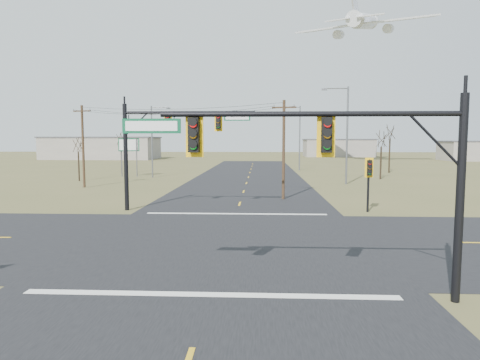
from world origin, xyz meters
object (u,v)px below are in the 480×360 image
(pedestal_signal_ne, at_px, (369,172))
(streetlight_b, at_px, (298,134))
(utility_pole_far, at_px, (83,145))
(bare_tree_d, at_px, (390,132))
(streetlight_c, at_px, (153,138))
(utility_pole_near, at_px, (284,148))
(mast_arm_far, at_px, (166,134))
(bare_tree_a, at_px, (78,144))
(bare_tree_b, at_px, (121,138))
(streetlight_a, at_px, (345,130))
(mast_arm_near, at_px, (327,151))
(bare_tree_c, at_px, (382,138))
(highway_sign, at_px, (129,149))

(pedestal_signal_ne, relative_size, streetlight_b, 0.36)
(utility_pole_far, distance_m, bare_tree_d, 43.82)
(streetlight_c, distance_m, bare_tree_d, 34.97)
(utility_pole_near, distance_m, streetlight_c, 25.72)
(mast_arm_far, distance_m, bare_tree_a, 26.18)
(utility_pole_near, distance_m, bare_tree_b, 34.74)
(streetlight_c, bearing_deg, streetlight_b, 16.48)
(mast_arm_far, bearing_deg, bare_tree_d, 54.80)
(streetlight_a, bearing_deg, utility_pole_near, -116.27)
(mast_arm_near, distance_m, utility_pole_far, 36.82)
(bare_tree_d, bearing_deg, bare_tree_c, -111.45)
(pedestal_signal_ne, relative_size, utility_pole_near, 0.46)
(pedestal_signal_ne, distance_m, streetlight_a, 19.29)
(bare_tree_d, bearing_deg, streetlight_b, 160.28)
(mast_arm_near, relative_size, pedestal_signal_ne, 2.74)
(highway_sign, relative_size, bare_tree_a, 0.92)
(pedestal_signal_ne, distance_m, utility_pole_near, 8.43)
(streetlight_b, bearing_deg, bare_tree_d, -38.90)
(streetlight_a, bearing_deg, pedestal_signal_ne, -91.80)
(pedestal_signal_ne, relative_size, streetlight_a, 0.35)
(bare_tree_a, distance_m, bare_tree_d, 44.10)
(streetlight_a, height_order, streetlight_b, streetlight_a)
(mast_arm_near, distance_m, bare_tree_b, 54.01)
(highway_sign, relative_size, streetlight_a, 0.48)
(mast_arm_far, bearing_deg, streetlight_c, 106.53)
(utility_pole_far, relative_size, bare_tree_d, 1.11)
(utility_pole_far, distance_m, streetlight_b, 36.33)
(highway_sign, bearing_deg, bare_tree_a, -135.99)
(pedestal_signal_ne, xyz_separation_m, bare_tree_a, (-29.33, 21.25, 1.63))
(utility_pole_far, xyz_separation_m, bare_tree_c, (33.60, 11.02, 0.69))
(bare_tree_a, bearing_deg, streetlight_a, -4.29)
(highway_sign, height_order, bare_tree_a, bare_tree_a)
(streetlight_b, height_order, streetlight_c, streetlight_b)
(highway_sign, distance_m, bare_tree_b, 6.12)
(streetlight_a, distance_m, streetlight_c, 24.60)
(bare_tree_b, xyz_separation_m, bare_tree_d, (39.96, 3.50, 1.02))
(utility_pole_near, bearing_deg, pedestal_signal_ne, -48.72)
(utility_pole_near, distance_m, streetlight_b, 35.11)
(utility_pole_far, height_order, bare_tree_c, utility_pole_far)
(streetlight_c, height_order, bare_tree_c, streetlight_c)
(pedestal_signal_ne, relative_size, bare_tree_b, 0.58)
(mast_arm_near, relative_size, bare_tree_b, 1.60)
(utility_pole_near, xyz_separation_m, bare_tree_a, (-23.86, 15.02, 0.12))
(streetlight_c, xyz_separation_m, bare_tree_a, (-7.90, -5.13, -0.83))
(mast_arm_far, bearing_deg, streetlight_b, 73.32)
(bare_tree_a, xyz_separation_m, bare_tree_d, (41.42, 15.02, 1.76))
(pedestal_signal_ne, height_order, highway_sign, highway_sign)
(mast_arm_far, xyz_separation_m, highway_sign, (-11.18, 27.39, -1.62))
(streetlight_b, bearing_deg, mast_arm_near, -113.34)
(highway_sign, distance_m, bare_tree_c, 32.99)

